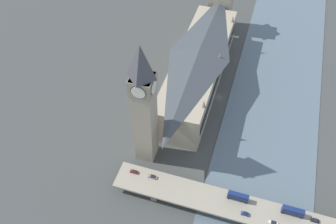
# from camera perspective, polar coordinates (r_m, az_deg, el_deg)

# --- Properties ---
(ground_plane) EXTENTS (600.00, 600.00, 0.00)m
(ground_plane) POSITION_cam_1_polar(r_m,az_deg,el_deg) (241.47, 7.81, 2.25)
(ground_plane) COLOR #424442
(river_water) EXTENTS (55.79, 360.00, 0.30)m
(river_water) POSITION_cam_1_polar(r_m,az_deg,el_deg) (241.16, 15.67, 0.49)
(river_water) COLOR slate
(river_water) RESTS_ON ground_plane
(parliament_hall) EXTENTS (27.71, 107.90, 29.61)m
(parliament_hall) POSITION_cam_1_polar(r_m,az_deg,el_deg) (238.98, 4.67, 6.90)
(parliament_hall) COLOR tan
(parliament_hall) RESTS_ON ground_plane
(clock_tower) EXTENTS (11.36, 11.36, 76.11)m
(clock_tower) POSITION_cam_1_polar(r_m,az_deg,el_deg) (180.13, -3.71, 1.21)
(clock_tower) COLOR tan
(clock_tower) RESTS_ON ground_plane
(victoria_tower) EXTENTS (15.75, 15.75, 49.49)m
(victoria_tower) POSITION_cam_1_polar(r_m,az_deg,el_deg) (286.74, 8.13, 16.39)
(victoria_tower) COLOR tan
(victoria_tower) RESTS_ON ground_plane
(road_bridge) EXTENTS (143.59, 15.12, 6.20)m
(road_bridge) POSITION_cam_1_polar(r_m,az_deg,el_deg) (191.64, 13.26, -14.68)
(road_bridge) COLOR gray
(road_bridge) RESTS_ON ground_plane
(double_decker_bus_lead) EXTENTS (10.41, 2.49, 4.68)m
(double_decker_bus_lead) POSITION_cam_1_polar(r_m,az_deg,el_deg) (189.69, 10.63, -12.55)
(double_decker_bus_lead) COLOR navy
(double_decker_bus_lead) RESTS_ON road_bridge
(double_decker_bus_mid) EXTENTS (10.53, 2.58, 4.63)m
(double_decker_bus_mid) POSITION_cam_1_polar(r_m,az_deg,el_deg) (192.33, 18.52, -14.15)
(double_decker_bus_mid) COLOR navy
(double_decker_bus_mid) RESTS_ON road_bridge
(car_northbound_lead) EXTENTS (4.49, 1.92, 1.38)m
(car_northbound_lead) POSITION_cam_1_polar(r_m,az_deg,el_deg) (189.01, 15.74, -15.97)
(car_northbound_lead) COLOR silver
(car_northbound_lead) RESTS_ON road_bridge
(car_northbound_tail) EXTENTS (4.51, 1.85, 1.29)m
(car_northbound_tail) POSITION_cam_1_polar(r_m,az_deg,el_deg) (194.73, -2.33, -9.82)
(car_northbound_tail) COLOR slate
(car_northbound_tail) RESTS_ON road_bridge
(car_southbound_lead) EXTENTS (3.94, 1.81, 1.32)m
(car_southbound_lead) POSITION_cam_1_polar(r_m,az_deg,el_deg) (188.17, 11.69, -14.94)
(car_southbound_lead) COLOR navy
(car_southbound_lead) RESTS_ON road_bridge
(car_southbound_mid) EXTENTS (3.88, 1.76, 1.45)m
(car_southbound_mid) POSITION_cam_1_polar(r_m,az_deg,el_deg) (195.67, 21.51, -15.11)
(car_southbound_mid) COLOR black
(car_southbound_mid) RESTS_ON road_bridge
(car_southbound_tail) EXTENTS (4.50, 1.76, 1.25)m
(car_southbound_tail) POSITION_cam_1_polar(r_m,az_deg,el_deg) (196.97, -5.16, -9.06)
(car_southbound_tail) COLOR maroon
(car_southbound_tail) RESTS_ON road_bridge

